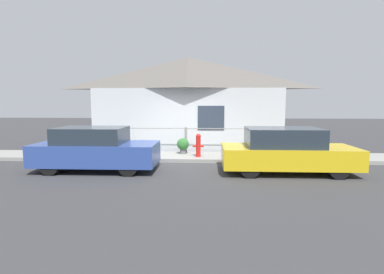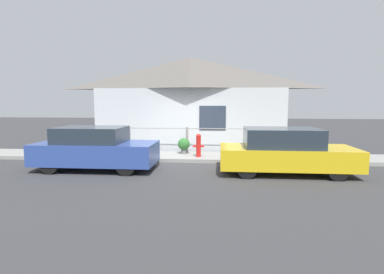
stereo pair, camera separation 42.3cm
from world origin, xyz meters
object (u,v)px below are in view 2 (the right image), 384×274
(car_left, at_px, (95,149))
(potted_plant_by_fence, at_px, (115,146))
(fire_hydrant, at_px, (198,145))
(car_right, at_px, (285,151))
(potted_plant_near_hydrant, at_px, (184,145))

(car_left, height_order, potted_plant_by_fence, car_left)
(fire_hydrant, height_order, potted_plant_by_fence, fire_hydrant)
(car_right, height_order, fire_hydrant, car_right)
(car_right, distance_m, potted_plant_by_fence, 6.71)
(car_right, xyz_separation_m, potted_plant_by_fence, (-6.20, 2.53, -0.29))
(car_right, relative_size, fire_hydrant, 4.61)
(car_left, height_order, car_right, car_right)
(potted_plant_by_fence, bearing_deg, potted_plant_near_hydrant, -1.29)
(car_left, bearing_deg, potted_plant_by_fence, 95.46)
(car_right, bearing_deg, car_left, -179.77)
(fire_hydrant, bearing_deg, potted_plant_by_fence, 168.27)
(potted_plant_by_fence, bearing_deg, car_left, -84.18)
(fire_hydrant, distance_m, potted_plant_near_hydrant, 0.91)
(car_right, relative_size, potted_plant_near_hydrant, 6.47)
(car_right, relative_size, potted_plant_by_fence, 8.21)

